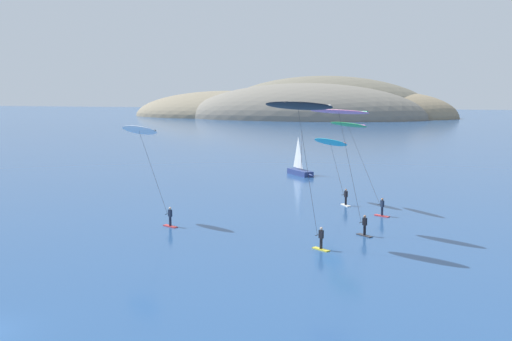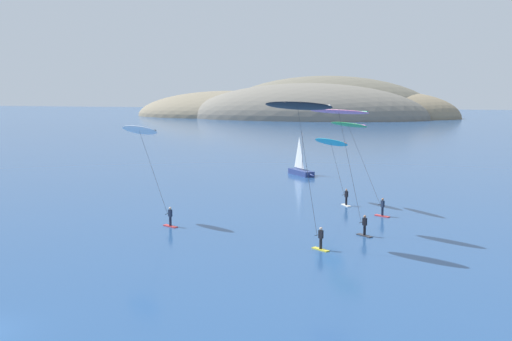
{
  "view_description": "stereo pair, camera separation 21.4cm",
  "coord_description": "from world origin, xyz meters",
  "px_view_note": "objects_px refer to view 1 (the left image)",
  "views": [
    {
      "loc": [
        19.92,
        -26.22,
        12.11
      ],
      "look_at": [
        8.87,
        25.27,
        5.03
      ],
      "focal_mm": 45.0,
      "sensor_mm": 36.0,
      "label": 1
    },
    {
      "loc": [
        20.13,
        -26.17,
        12.11
      ],
      "look_at": [
        8.87,
        25.27,
        5.03
      ],
      "focal_mm": 45.0,
      "sensor_mm": 36.0,
      "label": 2
    }
  ],
  "objects_px": {
    "sailboat_near": "(301,171)",
    "kitesurfer_cyan": "(331,147)",
    "kitesurfer_black": "(299,114)",
    "kitesurfer_pink": "(341,120)",
    "kitesurfer_green": "(351,131)",
    "kitesurfer_white": "(142,138)"
  },
  "relations": [
    {
      "from": "sailboat_near",
      "to": "kitesurfer_cyan",
      "type": "distance_m",
      "value": 20.5
    },
    {
      "from": "sailboat_near",
      "to": "kitesurfer_cyan",
      "type": "xyz_separation_m",
      "value": [
        5.79,
        -18.98,
        5.15
      ]
    },
    {
      "from": "kitesurfer_pink",
      "to": "kitesurfer_green",
      "type": "relative_size",
      "value": 1.2
    },
    {
      "from": "sailboat_near",
      "to": "kitesurfer_cyan",
      "type": "height_order",
      "value": "kitesurfer_cyan"
    },
    {
      "from": "kitesurfer_pink",
      "to": "sailboat_near",
      "type": "bearing_deg",
      "value": 103.58
    },
    {
      "from": "kitesurfer_pink",
      "to": "kitesurfer_green",
      "type": "distance_m",
      "value": 10.76
    },
    {
      "from": "sailboat_near",
      "to": "kitesurfer_pink",
      "type": "distance_m",
      "value": 34.0
    },
    {
      "from": "kitesurfer_black",
      "to": "kitesurfer_pink",
      "type": "bearing_deg",
      "value": 64.7
    },
    {
      "from": "kitesurfer_pink",
      "to": "kitesurfer_black",
      "type": "relative_size",
      "value": 0.93
    },
    {
      "from": "kitesurfer_pink",
      "to": "kitesurfer_green",
      "type": "height_order",
      "value": "kitesurfer_pink"
    },
    {
      "from": "sailboat_near",
      "to": "kitesurfer_pink",
      "type": "xyz_separation_m",
      "value": [
        7.73,
        -31.98,
        8.55
      ]
    },
    {
      "from": "kitesurfer_black",
      "to": "kitesurfer_green",
      "type": "xyz_separation_m",
      "value": [
        2.73,
        16.16,
        -2.36
      ]
    },
    {
      "from": "kitesurfer_pink",
      "to": "kitesurfer_white",
      "type": "height_order",
      "value": "kitesurfer_pink"
    },
    {
      "from": "kitesurfer_white",
      "to": "kitesurfer_cyan",
      "type": "xyz_separation_m",
      "value": [
        15.49,
        12.73,
        -1.68
      ]
    },
    {
      "from": "sailboat_near",
      "to": "kitesurfer_black",
      "type": "bearing_deg",
      "value": -82.23
    },
    {
      "from": "kitesurfer_white",
      "to": "kitesurfer_green",
      "type": "relative_size",
      "value": 1.01
    },
    {
      "from": "kitesurfer_white",
      "to": "kitesurfer_black",
      "type": "height_order",
      "value": "kitesurfer_black"
    },
    {
      "from": "kitesurfer_pink",
      "to": "kitesurfer_green",
      "type": "bearing_deg",
      "value": 89.36
    },
    {
      "from": "sailboat_near",
      "to": "kitesurfer_white",
      "type": "bearing_deg",
      "value": -107.02
    },
    {
      "from": "kitesurfer_pink",
      "to": "kitesurfer_green",
      "type": "xyz_separation_m",
      "value": [
        0.12,
        10.63,
        -1.62
      ]
    },
    {
      "from": "kitesurfer_green",
      "to": "kitesurfer_white",
      "type": "bearing_deg",
      "value": -149.44
    },
    {
      "from": "kitesurfer_black",
      "to": "kitesurfer_cyan",
      "type": "xyz_separation_m",
      "value": [
        0.67,
        18.53,
        -4.14
      ]
    }
  ]
}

